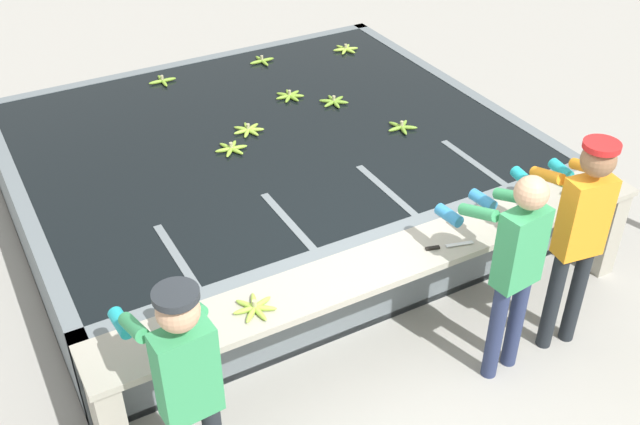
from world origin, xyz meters
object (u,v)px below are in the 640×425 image
object	(u,v)px
banana_bunch_floating_0	(162,81)
banana_bunch_floating_5	(334,102)
banana_bunch_ledge_1	(255,308)
worker_0	(186,382)
banana_bunch_floating_3	(290,96)
banana_bunch_floating_2	(262,61)
banana_bunch_floating_7	(402,127)
banana_bunch_ledge_0	(573,187)
worker_2	(579,226)
banana_bunch_floating_4	(231,149)
banana_bunch_floating_1	(346,49)
worker_1	(514,260)
banana_bunch_floating_6	(248,130)
knife_0	(442,247)

from	to	relation	value
banana_bunch_floating_0	banana_bunch_floating_5	xyz separation A→B (m)	(1.26, -1.22, -0.00)
banana_bunch_ledge_1	banana_bunch_floating_0	bearing A→B (deg)	80.05
worker_0	banana_bunch_floating_3	world-z (taller)	worker_0
banana_bunch_floating_2	banana_bunch_floating_7	xyz separation A→B (m)	(0.46, -1.92, -0.00)
banana_bunch_floating_3	banana_bunch_floating_5	xyz separation A→B (m)	(0.31, -0.31, 0.00)
banana_bunch_floating_7	banana_bunch_ledge_1	distance (m)	2.63
banana_bunch_ledge_0	worker_0	bearing A→B (deg)	-170.19
worker_2	banana_bunch_floating_4	bearing A→B (deg)	121.91
banana_bunch_floating_1	banana_bunch_floating_3	bearing A→B (deg)	-145.50
banana_bunch_floating_7	banana_bunch_ledge_1	xyz separation A→B (m)	(-2.14, -1.53, 0.00)
worker_1	banana_bunch_floating_6	distance (m)	2.76
banana_bunch_floating_5	banana_bunch_floating_7	world-z (taller)	same
worker_1	knife_0	distance (m)	0.53
banana_bunch_floating_1	knife_0	size ratio (longest dim) A/B	0.81
banana_bunch_floating_2	worker_2	bearing A→B (deg)	-82.86
banana_bunch_floating_4	banana_bunch_floating_3	bearing A→B (deg)	36.54
banana_bunch_floating_7	worker_1	bearing A→B (deg)	-104.20
banana_bunch_floating_0	banana_bunch_floating_7	world-z (taller)	same
banana_bunch_floating_2	banana_bunch_ledge_0	bearing A→B (deg)	-72.56
banana_bunch_floating_4	banana_bunch_floating_7	world-z (taller)	same
worker_0	banana_bunch_floating_2	bearing A→B (deg)	59.74
worker_2	banana_bunch_floating_3	xyz separation A→B (m)	(-0.62, 3.09, -0.20)
worker_2	banana_bunch_floating_6	world-z (taller)	worker_2
banana_bunch_floating_0	knife_0	bearing A→B (deg)	-77.20
worker_0	banana_bunch_floating_2	world-z (taller)	worker_0
banana_bunch_floating_5	knife_0	xyz separation A→B (m)	(-0.46, -2.31, -0.01)
banana_bunch_floating_4	knife_0	distance (m)	2.10
banana_bunch_floating_2	banana_bunch_floating_7	size ratio (longest dim) A/B	1.01
banana_bunch_floating_2	knife_0	size ratio (longest dim) A/B	0.81
banana_bunch_floating_1	banana_bunch_floating_7	distance (m)	1.82
worker_1	worker_2	bearing A→B (deg)	0.63
banana_bunch_floating_4	banana_bunch_ledge_0	size ratio (longest dim) A/B	1.03
worker_1	banana_bunch_floating_4	size ratio (longest dim) A/B	5.73
banana_bunch_floating_1	worker_1	bearing A→B (deg)	-104.51
banana_bunch_floating_0	banana_bunch_floating_7	size ratio (longest dim) A/B	1.01
banana_bunch_floating_7	banana_bunch_floating_5	bearing A→B (deg)	110.58
banana_bunch_floating_0	banana_bunch_floating_1	bearing A→B (deg)	-5.42
banana_bunch_floating_1	banana_bunch_floating_6	distance (m)	2.03
banana_bunch_floating_5	banana_bunch_floating_3	bearing A→B (deg)	134.93
banana_bunch_floating_0	banana_bunch_ledge_0	distance (m)	4.04
banana_bunch_floating_4	knife_0	bearing A→B (deg)	-69.24
worker_2	banana_bunch_floating_2	xyz separation A→B (m)	(-0.50, 3.97, -0.20)
banana_bunch_floating_6	knife_0	xyz separation A→B (m)	(0.48, -2.19, -0.01)
banana_bunch_floating_1	banana_bunch_floating_3	distance (m)	1.28
banana_bunch_floating_0	worker_2	bearing A→B (deg)	-68.56
banana_bunch_floating_7	banana_bunch_floating_6	bearing A→B (deg)	153.12
banana_bunch_floating_2	banana_bunch_floating_5	xyz separation A→B (m)	(0.18, -1.19, -0.00)
banana_bunch_floating_1	banana_bunch_floating_7	world-z (taller)	same
worker_1	banana_bunch_floating_1	bearing A→B (deg)	75.49
banana_bunch_floating_0	banana_bunch_floating_3	distance (m)	1.32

